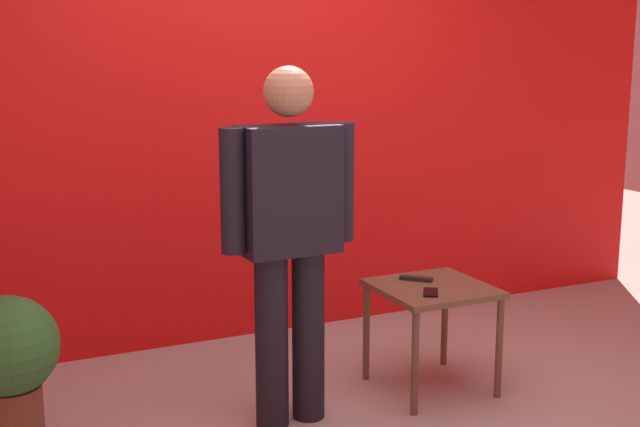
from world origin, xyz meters
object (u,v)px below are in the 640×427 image
standing_person (289,229)px  potted_plant (9,359)px  side_table (432,300)px  cell_phone (431,292)px  tv_remote (416,279)px

standing_person → potted_plant: standing_person is taller
standing_person → potted_plant: 1.34m
standing_person → side_table: standing_person is taller
cell_phone → tv_remote: bearing=108.6°
standing_person → potted_plant: size_ratio=2.41×
standing_person → cell_phone: bearing=-4.9°
cell_phone → standing_person: bearing=-152.4°
standing_person → tv_remote: size_ratio=9.75×
cell_phone → tv_remote: tv_remote is taller
side_table → cell_phone: size_ratio=3.82×
side_table → tv_remote: (-0.03, 0.12, 0.09)m
standing_person → tv_remote: (0.78, 0.17, -0.37)m
standing_person → cell_phone: (0.72, -0.06, -0.37)m
cell_phone → potted_plant: 1.97m
standing_person → side_table: bearing=3.6°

